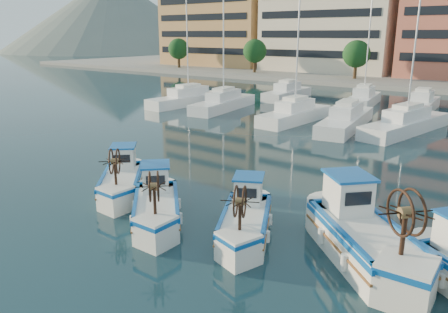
{
  "coord_description": "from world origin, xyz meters",
  "views": [
    {
      "loc": [
        11.0,
        -10.48,
        7.11
      ],
      "look_at": [
        -1.17,
        5.19,
        1.5
      ],
      "focal_mm": 35.0,
      "sensor_mm": 36.0,
      "label": 1
    }
  ],
  "objects_px": {
    "fishing_boat_b": "(156,204)",
    "fishing_boat_a": "(122,179)",
    "fishing_boat_c": "(246,218)",
    "fishing_boat_d": "(362,233)"
  },
  "relations": [
    {
      "from": "fishing_boat_a",
      "to": "fishing_boat_d",
      "type": "height_order",
      "value": "fishing_boat_d"
    },
    {
      "from": "fishing_boat_c",
      "to": "fishing_boat_d",
      "type": "xyz_separation_m",
      "value": [
        3.94,
        0.94,
        0.18
      ]
    },
    {
      "from": "fishing_boat_b",
      "to": "fishing_boat_a",
      "type": "bearing_deg",
      "value": 115.51
    },
    {
      "from": "fishing_boat_d",
      "to": "fishing_boat_a",
      "type": "bearing_deg",
      "value": 136.78
    },
    {
      "from": "fishing_boat_a",
      "to": "fishing_boat_d",
      "type": "xyz_separation_m",
      "value": [
        10.89,
        0.85,
        0.16
      ]
    },
    {
      "from": "fishing_boat_a",
      "to": "fishing_boat_c",
      "type": "relative_size",
      "value": 0.97
    },
    {
      "from": "fishing_boat_b",
      "to": "fishing_boat_c",
      "type": "distance_m",
      "value": 3.65
    },
    {
      "from": "fishing_boat_a",
      "to": "fishing_boat_d",
      "type": "bearing_deg",
      "value": -38.9
    },
    {
      "from": "fishing_boat_b",
      "to": "fishing_boat_c",
      "type": "height_order",
      "value": "fishing_boat_b"
    },
    {
      "from": "fishing_boat_b",
      "to": "fishing_boat_c",
      "type": "xyz_separation_m",
      "value": [
        3.48,
        1.09,
        -0.02
      ]
    }
  ]
}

